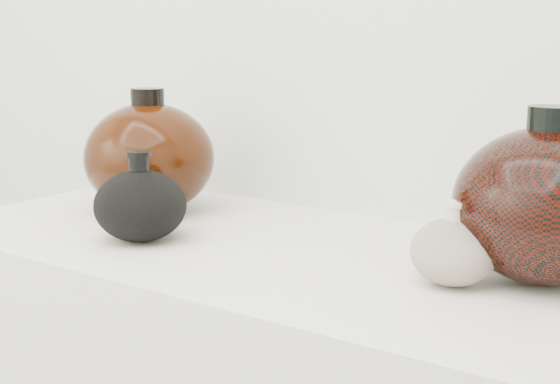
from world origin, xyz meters
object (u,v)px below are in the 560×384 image
Objects in this scene: left_round_pot at (150,157)px; right_round_pot at (546,205)px; cream_gourd_vase at (454,251)px; black_gourd_vase at (140,205)px.

right_round_pot reaches higher than left_round_pot.
left_round_pot reaches higher than cream_gourd_vase.
right_round_pot reaches higher than black_gourd_vase.
cream_gourd_vase is at bearing 8.96° from black_gourd_vase.
left_round_pot is at bearing 130.56° from black_gourd_vase.
black_gourd_vase is 0.63× the size of left_round_pot.
right_round_pot is (0.54, 0.15, 0.04)m from black_gourd_vase.
left_round_pot is (-0.58, 0.07, 0.05)m from cream_gourd_vase.
right_round_pot is at bearing 0.07° from left_round_pot.
left_round_pot is 1.05× the size of right_round_pot.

